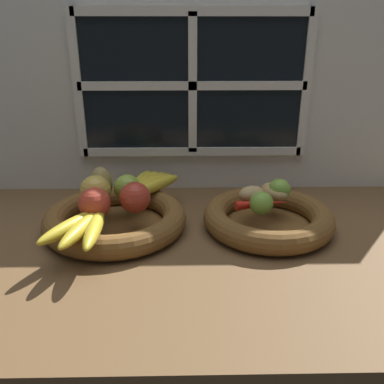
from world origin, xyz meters
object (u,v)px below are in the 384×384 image
Objects in this scene: banana_bunch_back at (147,184)px; apple_golden_left at (95,191)px; apple_green_back at (127,188)px; apple_red_front at (94,203)px; potato_oblong at (252,194)px; apple_red_right at (135,197)px; lime_near at (261,203)px; lime_far at (279,190)px; fruit_bowl_right at (268,218)px; chili_pepper at (263,205)px; fruit_bowl_left at (115,219)px; banana_bunch_front at (84,226)px; pear_brown at (101,183)px; potato_back at (274,192)px.

apple_golden_left is at bearing -139.83° from banana_bunch_back.
apple_red_front is (-5.98, -10.36, 0.31)cm from apple_green_back.
apple_red_front reaches higher than potato_oblong.
lime_near is at bearing -3.67° from apple_red_right.
apple_green_back is 37.91cm from lime_far.
chili_pepper reaches higher than fruit_bowl_right.
apple_red_right reaches higher than fruit_bowl_left.
lime_near is 0.41× the size of chili_pepper.
lime_near is at bearing -125.84° from lime_far.
apple_red_right is 28.66cm from potato_oblong.
potato_oblong is at bearing 106.10° from chili_pepper.
apple_red_right reaches higher than lime_far.
pear_brown is at bearing 88.77° from banana_bunch_front.
apple_golden_left reaches higher than apple_red_front.
pear_brown is 44.51cm from lime_far.
pear_brown is 18.96cm from banana_bunch_front.
fruit_bowl_left is 41.09cm from lime_far.
lime_near is at bearing -81.35° from potato_oblong.
lime_far reaches higher than fruit_bowl_left.
banana_bunch_front is (-0.40, -18.78, -2.62)cm from pear_brown.
lime_far is at bearing 37.78° from chili_pepper.
lime_near reaches higher than potato_back.
apple_red_front is 1.31× the size of lime_far.
apple_red_right reaches higher than banana_bunch_back.
potato_oblong is 0.50× the size of chili_pepper.
fruit_bowl_right is 7.03cm from potato_oblong.
apple_red_right is 0.87× the size of pear_brown.
potato_oblong is at bearing 5.08° from fruit_bowl_left.
apple_green_back reaches higher than fruit_bowl_left.
lime_far is (5.94, 8.23, 0.04)cm from lime_near.
lime_near reaches higher than fruit_bowl_right.
banana_bunch_back is at bearing 65.31° from banana_bunch_front.
potato_oblong is 4.85cm from chili_pepper.
apple_golden_left is at bearing 157.55° from apple_red_right.
fruit_bowl_left is at bearing 167.94° from chili_pepper.
fruit_bowl_right is at bearing 7.63° from apple_red_front.
potato_back is (42.80, 10.12, -1.61)cm from apple_red_front.
fruit_bowl_left is 9.26cm from apple_red_front.
pear_brown is 1.25× the size of potato_oblong.
apple_green_back reaches higher than banana_bunch_back.
fruit_bowl_right is 42.30cm from pear_brown.
potato_back reaches higher than chili_pepper.
apple_golden_left is at bearing 99.67° from apple_red_front.
potato_oblong is 1.19× the size of lime_far.
apple_red_front is at bearing -87.14° from pear_brown.
banana_bunch_back is 31.86cm from lime_near.
lime_far is (40.47, 4.11, 5.81)cm from fruit_bowl_left.
pear_brown is at bearing 138.48° from apple_red_right.
lime_near is at bearing -14.70° from pear_brown.
apple_red_front is at bearing 176.12° from chili_pepper.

